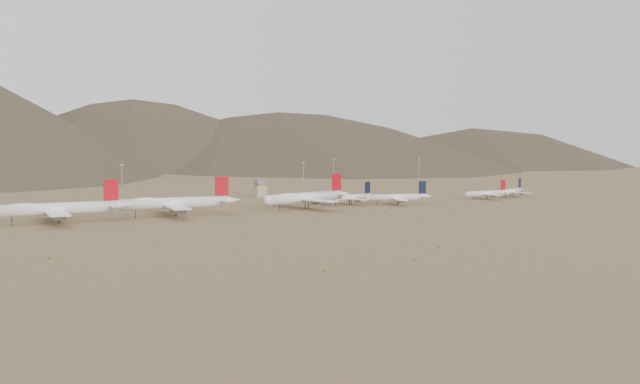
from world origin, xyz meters
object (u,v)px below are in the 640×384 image
widebody_west (57,209)px  control_tower (260,190)px  narrowbody_a (351,197)px  widebody_centre (174,203)px  widebody_east (306,197)px  narrowbody_b (398,197)px

widebody_west → control_tower: 180.10m
narrowbody_a → widebody_centre: bearing=172.3°
widebody_east → widebody_centre: bearing=166.5°
widebody_east → narrowbody_b: bearing=-19.8°
widebody_east → control_tower: 91.21m
narrowbody_b → control_tower: narrowbody_b is taller
widebody_east → narrowbody_a: bearing=0.6°
widebody_west → narrowbody_a: widebody_west is taller
widebody_centre → control_tower: size_ratio=6.01×
widebody_east → narrowbody_a: (38.56, 7.83, -2.49)m
widebody_centre → narrowbody_a: widebody_centre is taller
widebody_centre → widebody_east: size_ratio=1.05×
widebody_centre → narrowbody_b: widebody_centre is taller
widebody_west → control_tower: bearing=32.4°
widebody_west → widebody_centre: 62.54m
narrowbody_a → narrowbody_b: (25.22, -17.79, 0.33)m
widebody_centre → control_tower: widebody_centre is taller
widebody_west → widebody_centre: widebody_west is taller
widebody_centre → narrowbody_b: size_ratio=1.63×
control_tower → narrowbody_b: bearing=-63.3°
widebody_west → widebody_centre: size_ratio=1.00×
widebody_centre → control_tower: 129.36m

